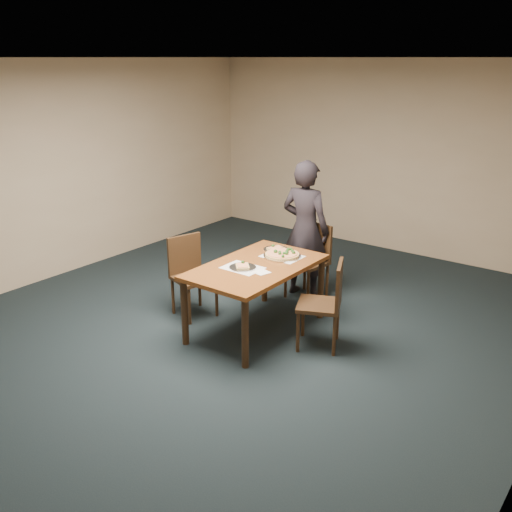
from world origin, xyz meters
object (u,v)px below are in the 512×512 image
Objects in this scene: dining_table at (256,273)px; slice_plate_far at (276,249)px; diner at (305,230)px; chair_far at (311,256)px; slice_plate_near at (243,267)px; pizza_pan at (282,254)px; chair_left at (190,271)px; chair_right at (327,300)px.

slice_plate_far reaches higher than dining_table.
dining_table is at bearing 93.08° from diner.
chair_far is at bearing 91.49° from dining_table.
slice_plate_near is at bearing -83.11° from chair_far.
pizza_pan reaches higher than slice_plate_near.
chair_left is 3.25× the size of slice_plate_near.
diner is 6.01× the size of slice_plate_far.
pizza_pan is 0.24m from slice_plate_far.
diner is (-0.09, -0.01, 0.33)m from chair_far.
pizza_pan is (0.07, 0.39, 0.12)m from dining_table.
slice_plate_near is 1.00× the size of slice_plate_far.
chair_right is at bearing 128.80° from diner.
diner is 0.79m from pizza_pan.
diner reaches higher than chair_far.
slice_plate_near is (-0.03, -1.31, 0.25)m from chair_far.
slice_plate_near reaches higher than dining_table.
diner is at bearing 89.96° from slice_plate_far.
diner is at bearing -162.58° from chair_right.
pizza_pan is (0.10, -0.77, 0.26)m from chair_far.
dining_table is at bearing -99.96° from pizza_pan.
chair_left is 1.67m from chair_right.
chair_left is 1.48m from diner.
dining_table is 0.88m from chair_left.
dining_table is 0.55m from slice_plate_far.
chair_far is at bearing -165.83° from chair_right.
dining_table is 1.17m from chair_far.
diner reaches higher than pizza_pan.
slice_plate_near is at bearing 89.75° from diner.
slice_plate_near is (0.81, -0.06, 0.25)m from chair_left.
chair_right reaches higher than dining_table.
chair_right reaches higher than slice_plate_far.
chair_right is 2.22× the size of pizza_pan.
chair_far is 1.34m from slice_plate_near.
chair_left is at bearing -115.62° from chair_far.
diner is at bearing 103.87° from pizza_pan.
dining_table is 1.65× the size of chair_far.
diner reaches higher than slice_plate_near.
chair_right is 0.81m from pizza_pan.
chair_far and chair_right have the same top height.
slice_plate_far is (-0.09, -0.63, 0.25)m from chair_far.
slice_plate_near is at bearing -84.98° from slice_plate_far.
slice_plate_far is at bearing 87.09° from diner.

